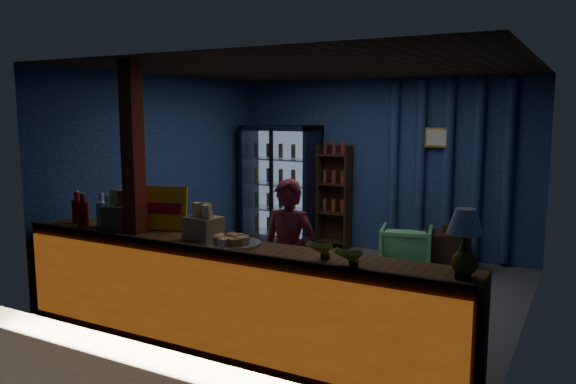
{
  "coord_description": "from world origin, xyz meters",
  "views": [
    {
      "loc": [
        2.81,
        -5.87,
        2.11
      ],
      "look_at": [
        -0.3,
        -0.2,
        1.19
      ],
      "focal_mm": 35.0,
      "sensor_mm": 36.0,
      "label": 1
    }
  ],
  "objects_px": {
    "green_chair": "(406,249)",
    "shopkeeper": "(288,258)",
    "pastry_tray": "(232,242)",
    "table_lamp": "(465,224)"
  },
  "relations": [
    {
      "from": "table_lamp",
      "to": "shopkeeper",
      "type": "bearing_deg",
      "value": 161.33
    },
    {
      "from": "shopkeeper",
      "to": "green_chair",
      "type": "bearing_deg",
      "value": 77.13
    },
    {
      "from": "pastry_tray",
      "to": "table_lamp",
      "type": "distance_m",
      "value": 2.02
    },
    {
      "from": "green_chair",
      "to": "pastry_tray",
      "type": "bearing_deg",
      "value": 66.04
    },
    {
      "from": "shopkeeper",
      "to": "pastry_tray",
      "type": "bearing_deg",
      "value": -122.02
    },
    {
      "from": "green_chair",
      "to": "table_lamp",
      "type": "distance_m",
      "value": 3.63
    },
    {
      "from": "pastry_tray",
      "to": "table_lamp",
      "type": "relative_size",
      "value": 1.02
    },
    {
      "from": "green_chair",
      "to": "shopkeeper",
      "type": "bearing_deg",
      "value": 69.52
    },
    {
      "from": "green_chair",
      "to": "pastry_tray",
      "type": "distance_m",
      "value": 3.28
    },
    {
      "from": "shopkeeper",
      "to": "green_chair",
      "type": "distance_m",
      "value": 2.68
    }
  ]
}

